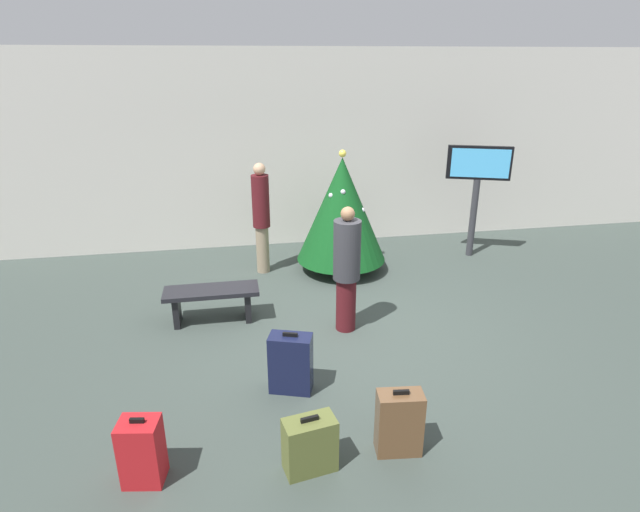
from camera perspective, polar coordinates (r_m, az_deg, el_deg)
name	(u,v)px	position (r m, az deg, el deg)	size (l,w,h in m)	color
ground_plane	(351,333)	(6.83, 3.46, -8.57)	(16.00, 16.00, 0.00)	#38423D
back_wall	(306,150)	(9.74, -1.55, 11.76)	(16.00, 0.20, 3.58)	beige
holiday_tree	(342,210)	(8.41, 2.43, 5.19)	(1.48, 1.48, 2.04)	#4C3319
flight_info_kiosk	(478,178)	(9.41, 17.14, 8.30)	(1.04, 0.46, 1.99)	#333338
waiting_bench	(212,298)	(7.11, -11.95, -4.56)	(1.27, 0.44, 0.48)	black
traveller_0	(347,267)	(6.55, 2.99, -1.26)	(0.36, 0.36, 1.69)	#4C1419
traveller_1	(261,215)	(8.42, -6.56, 4.56)	(0.37, 0.37, 1.85)	gray
suitcase_0	(142,452)	(4.84, -19.23, -19.87)	(0.37, 0.32, 0.64)	#B2191E
suitcase_1	(399,423)	(4.91, 8.81, -17.88)	(0.43, 0.27, 0.66)	brown
suitcase_2	(291,363)	(5.61, -3.27, -11.84)	(0.51, 0.37, 0.70)	#141938
suitcase_3	(310,445)	(4.72, -1.14, -20.30)	(0.49, 0.32, 0.55)	#59602D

